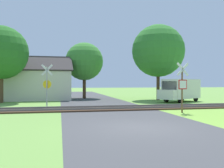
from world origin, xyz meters
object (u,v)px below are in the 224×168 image
object	(u,v)px
tree_left	(1,53)
tree_center	(84,62)
crossing_sign_far	(47,83)
tree_right	(158,51)
stop_sign_near	(182,85)
mail_truck	(180,89)
house	(37,84)

from	to	relation	value
tree_left	tree_center	distance (m)	9.75
crossing_sign_far	tree_right	world-z (taller)	tree_right
tree_right	tree_center	distance (m)	8.91
stop_sign_near	tree_left	size ratio (longest dim) A/B	0.44
tree_left	tree_center	world-z (taller)	tree_left
tree_left	crossing_sign_far	bearing A→B (deg)	-52.33
stop_sign_near	crossing_sign_far	bearing A→B (deg)	-36.55
mail_truck	tree_left	bearing A→B (deg)	51.04
house	tree_right	distance (m)	13.91
house	mail_truck	world-z (taller)	house
tree_right	tree_left	bearing A→B (deg)	-177.54
stop_sign_near	crossing_sign_far	size ratio (longest dim) A/B	0.97
crossing_sign_far	house	size ratio (longest dim) A/B	0.43
stop_sign_near	crossing_sign_far	world-z (taller)	crossing_sign_far
stop_sign_near	house	bearing A→B (deg)	-62.15
tree_right	tree_center	world-z (taller)	tree_right
crossing_sign_far	tree_left	xyz separation A→B (m)	(-4.44, 5.75, 2.86)
crossing_sign_far	house	world-z (taller)	house
house	tree_right	xyz separation A→B (m)	(13.06, -3.12, 3.62)
tree_right	mail_truck	size ratio (longest dim) A/B	1.60
stop_sign_near	tree_left	bearing A→B (deg)	-46.29
tree_right	mail_truck	bearing A→B (deg)	-70.21
tree_right	house	bearing A→B (deg)	166.56
crossing_sign_far	tree_right	size ratio (longest dim) A/B	0.40
tree_center	mail_truck	bearing A→B (deg)	-40.42
mail_truck	stop_sign_near	bearing A→B (deg)	122.43
house	mail_truck	bearing A→B (deg)	-25.27
crossing_sign_far	tree_right	distance (m)	13.67
tree_center	mail_truck	world-z (taller)	tree_center
tree_left	mail_truck	size ratio (longest dim) A/B	1.41
crossing_sign_far	tree_center	bearing A→B (deg)	82.68
mail_truck	tree_right	bearing A→B (deg)	-11.34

